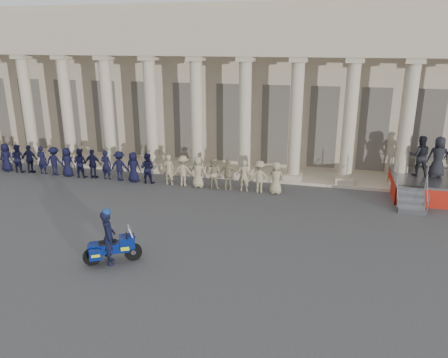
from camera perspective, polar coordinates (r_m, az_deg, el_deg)
ground at (r=16.65m, az=-7.68°, el=-7.55°), size 90.00×90.00×0.00m
building at (r=29.34m, az=3.03°, el=12.71°), size 40.00×12.50×9.00m
officer_rank at (r=23.88m, az=-15.54°, el=1.81°), size 19.09×0.60×1.57m
reviewing_stand at (r=22.55m, az=27.13°, el=1.56°), size 4.64×4.35×2.84m
motorcycle at (r=15.00m, az=-14.32°, el=-8.67°), size 1.72×1.26×1.23m
rider at (r=14.82m, az=-14.85°, el=-7.24°), size 0.72×0.80×1.93m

